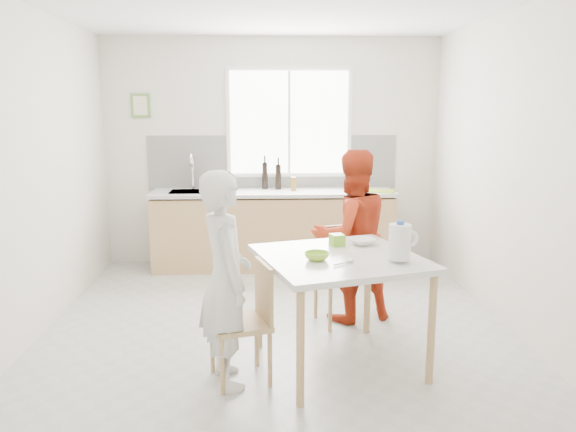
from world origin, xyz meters
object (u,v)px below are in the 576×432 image
at_px(bowl_white, 362,241).
at_px(wine_bottle_b, 278,177).
at_px(wine_bottle_a, 265,176).
at_px(chair_left, 249,316).
at_px(person_white, 225,279).
at_px(milk_jug, 400,241).
at_px(bowl_green, 317,256).
at_px(dining_table, 340,267).
at_px(person_red, 351,236).
at_px(chair_far, 338,270).

bearing_deg(bowl_white, wine_bottle_b, 103.68).
relative_size(bowl_white, wine_bottle_a, 0.61).
distance_m(chair_left, bowl_white, 1.09).
bearing_deg(person_white, wine_bottle_a, -21.71).
bearing_deg(milk_jug, chair_left, 164.45).
distance_m(bowl_green, milk_jug, 0.58).
distance_m(chair_left, wine_bottle_b, 3.00).
xyz_separation_m(dining_table, bowl_white, (0.22, 0.32, 0.11)).
bearing_deg(person_red, dining_table, 59.74).
xyz_separation_m(person_red, wine_bottle_b, (-0.60, 1.82, 0.31)).
bearing_deg(chair_far, wine_bottle_a, 92.15).
distance_m(dining_table, bowl_green, 0.24).
relative_size(bowl_green, milk_jug, 0.64).
relative_size(chair_left, wine_bottle_a, 2.62).
bearing_deg(milk_jug, wine_bottle_a, 90.91).
distance_m(bowl_green, wine_bottle_a, 2.91).
bearing_deg(bowl_white, wine_bottle_a, 106.91).
height_order(chair_far, bowl_white, bowl_white).
bearing_deg(wine_bottle_b, chair_far, -75.61).
relative_size(dining_table, person_white, 0.90).
bearing_deg(chair_far, milk_jug, -91.36).
xyz_separation_m(person_white, bowl_green, (0.63, 0.13, 0.12)).
height_order(chair_far, bowl_green, bowl_green).
height_order(dining_table, chair_left, chair_left).
relative_size(chair_far, wine_bottle_a, 2.65).
relative_size(dining_table, wine_bottle_b, 4.49).
xyz_separation_m(bowl_white, wine_bottle_b, (-0.59, 2.41, 0.21)).
xyz_separation_m(chair_far, bowl_white, (0.11, -0.56, 0.39)).
distance_m(dining_table, person_red, 0.95).
distance_m(dining_table, wine_bottle_a, 2.85).
xyz_separation_m(person_white, milk_jug, (1.20, 0.06, 0.24)).
height_order(person_white, milk_jug, person_white).
height_order(chair_left, milk_jug, milk_jug).
bearing_deg(milk_jug, wine_bottle_b, 88.26).
bearing_deg(bowl_green, wine_bottle_b, 93.85).
bearing_deg(bowl_green, wine_bottle_a, 96.93).
xyz_separation_m(chair_left, bowl_green, (0.48, 0.09, 0.40)).
height_order(chair_left, person_red, person_red).
distance_m(chair_far, person_red, 0.32).
relative_size(bowl_white, milk_jug, 0.73).
bearing_deg(dining_table, chair_far, 83.09).
relative_size(chair_left, chair_far, 0.99).
bearing_deg(chair_far, bowl_green, -122.48).
height_order(dining_table, milk_jug, milk_jug).
bearing_deg(person_red, chair_left, 35.07).
bearing_deg(person_white, person_red, -58.29).
bearing_deg(bowl_green, chair_left, -169.52).
bearing_deg(dining_table, milk_jug, -24.60).
relative_size(dining_table, chair_far, 1.59).
height_order(bowl_white, wine_bottle_b, wine_bottle_b).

